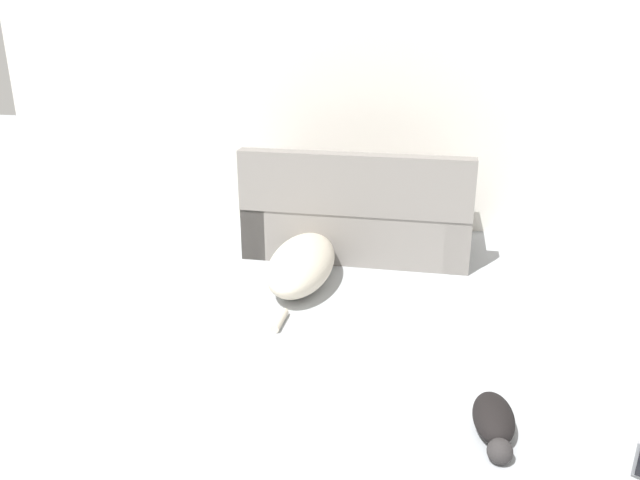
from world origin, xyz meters
TOP-DOWN VIEW (x-y plane):
  - wall_back at (0.00, 4.71)m, footprint 6.85×0.06m
  - couch at (0.12, 4.02)m, footprint 1.84×0.92m
  - dog at (-0.21, 3.31)m, footprint 0.48×1.52m
  - cat at (1.06, 1.66)m, footprint 0.22×0.56m

SIDE VIEW (x-z plane):
  - cat at x=1.06m, z-range 0.00..0.16m
  - dog at x=-0.21m, z-range 0.00..0.33m
  - couch at x=0.12m, z-range -0.17..0.74m
  - wall_back at x=0.00m, z-range 0.00..2.62m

